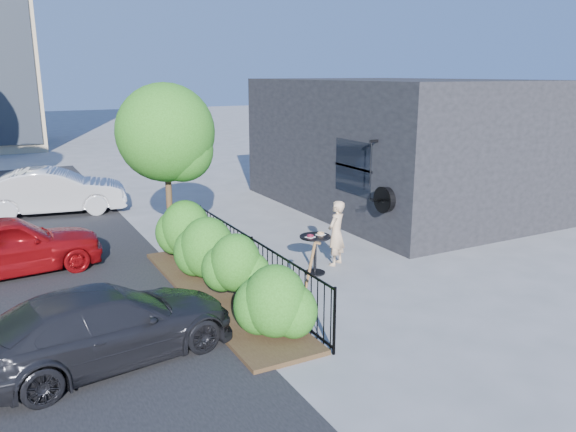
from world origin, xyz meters
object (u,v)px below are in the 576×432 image
patio_tree (169,139)px  shovel (306,286)px  car_silver (53,191)px  woman (336,233)px  car_darkgrey (106,325)px  cafe_table (315,248)px  car_red (7,245)px

patio_tree → shovel: bearing=-77.6°
car_silver → woman: bearing=-138.2°
car_darkgrey → shovel: bearing=-102.5°
cafe_table → car_red: bearing=152.6°
car_red → car_darkgrey: size_ratio=0.98×
cafe_table → shovel: size_ratio=0.63×
woman → car_silver: (-5.03, 8.03, -0.04)m
cafe_table → car_red: car_red is taller
patio_tree → car_red: bearing=172.3°
shovel → patio_tree: bearing=102.4°
shovel → car_red: (-4.47, 4.94, 0.02)m
cafe_table → woman: woman is taller
patio_tree → car_red: size_ratio=1.03×
car_silver → car_darkgrey: 10.10m
cafe_table → shovel: 2.35m
woman → car_silver: size_ratio=0.35×
patio_tree → shovel: size_ratio=2.76×
patio_tree → woman: patio_tree is taller
shovel → cafe_table: bearing=55.4°
shovel → car_silver: bearing=106.3°
car_silver → shovel: bearing=-154.1°
cafe_table → woman: 0.78m
shovel → car_darkgrey: 3.33m
patio_tree → car_silver: patio_tree is taller
car_red → car_silver: bearing=-21.3°
cafe_table → car_darkgrey: car_darkgrey is taller
cafe_table → car_darkgrey: (-4.65, -1.78, -0.01)m
patio_tree → car_red: (-3.49, 0.47, -2.11)m
car_silver → car_darkgrey: (-0.33, -10.09, -0.13)m
shovel → car_silver: (-2.99, 10.24, 0.07)m
cafe_table → woman: bearing=21.7°
woman → car_red: size_ratio=0.38×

